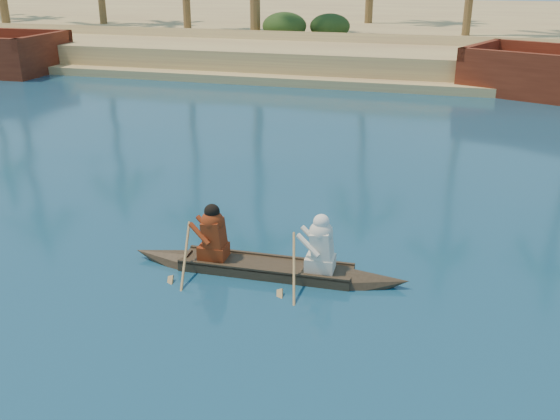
% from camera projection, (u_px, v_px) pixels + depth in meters
% --- Properties ---
extents(sandy_embankment, '(150.00, 51.00, 1.50)m').
position_uv_depth(sandy_embankment, '(468.00, 28.00, 47.64)').
color(sandy_embankment, '#D8C479').
rests_on(sandy_embankment, ground).
extents(shrub_cluster, '(100.00, 6.00, 2.40)m').
position_uv_depth(shrub_cluster, '(467.00, 41.00, 33.65)').
color(shrub_cluster, '#1C3613').
rests_on(shrub_cluster, ground).
extents(canoe, '(4.99, 0.82, 1.37)m').
position_uv_depth(canoe, '(266.00, 259.00, 10.86)').
color(canoe, '#3D3021').
rests_on(canoe, ground).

